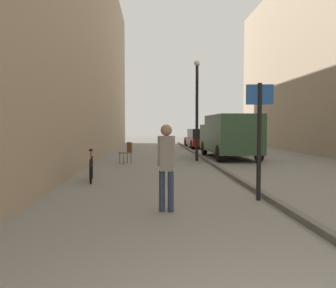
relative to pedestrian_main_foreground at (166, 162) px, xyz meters
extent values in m
plane|color=gray|center=(0.75, 7.31, -0.97)|extent=(80.00, 80.00, 0.00)
cube|color=gray|center=(-4.70, 7.31, 4.90)|extent=(3.69, 40.00, 11.75)
cube|color=#615F5B|center=(2.33, 7.31, -0.91)|extent=(0.16, 40.00, 0.12)
cylinder|color=#2D3851|center=(0.08, -0.01, -0.58)|extent=(0.12, 0.12, 0.79)
cylinder|color=#2D3851|center=(-0.08, 0.01, -0.58)|extent=(0.12, 0.12, 0.79)
cube|color=gray|center=(0.00, 0.00, 0.16)|extent=(0.25, 0.22, 0.68)
cylinder|color=gray|center=(0.12, -0.02, 0.21)|extent=(0.09, 0.09, 0.57)
cylinder|color=gray|center=(-0.12, 0.02, 0.21)|extent=(0.09, 0.09, 0.57)
sphere|color=#9E755B|center=(0.00, 0.00, 0.60)|extent=(0.22, 0.22, 0.22)
cube|color=#335138|center=(3.75, 10.29, 0.30)|extent=(2.17, 4.00, 1.88)
cube|color=#335138|center=(3.69, 13.04, 0.07)|extent=(2.11, 1.59, 1.41)
cube|color=black|center=(3.67, 13.58, 0.38)|extent=(1.74, 0.08, 0.62)
cylinder|color=black|center=(2.75, 12.86, -0.57)|extent=(0.24, 0.81, 0.80)
cylinder|color=black|center=(4.62, 12.91, -0.57)|extent=(0.24, 0.81, 0.80)
cylinder|color=black|center=(2.85, 8.99, -0.57)|extent=(0.24, 0.81, 0.80)
cylinder|color=black|center=(4.72, 9.04, -0.57)|extent=(0.24, 0.81, 0.80)
cube|color=maroon|center=(3.41, 19.31, -0.48)|extent=(2.02, 4.29, 0.55)
cube|color=black|center=(3.41, 19.31, 0.14)|extent=(1.64, 2.60, 0.68)
cylinder|color=black|center=(2.52, 20.69, -0.65)|extent=(0.23, 0.65, 0.64)
cylinder|color=black|center=(4.15, 20.77, -0.65)|extent=(0.23, 0.65, 0.64)
cylinder|color=black|center=(2.66, 17.84, -0.65)|extent=(0.23, 0.65, 0.64)
cylinder|color=black|center=(4.30, 17.92, -0.65)|extent=(0.23, 0.65, 0.64)
cylinder|color=black|center=(2.10, 0.90, 0.33)|extent=(0.10, 0.10, 2.60)
cube|color=#2659B2|center=(2.10, 0.90, 1.38)|extent=(0.60, 0.08, 0.44)
cylinder|color=black|center=(1.88, 9.62, 1.28)|extent=(0.14, 0.14, 4.50)
sphere|color=beige|center=(1.88, 9.62, 3.65)|extent=(0.28, 0.28, 0.28)
torus|color=black|center=(-2.18, 4.34, -0.61)|extent=(0.16, 0.72, 0.72)
torus|color=black|center=(-2.03, 3.30, -0.61)|extent=(0.16, 0.72, 0.72)
cylinder|color=maroon|center=(-2.10, 3.82, -0.46)|extent=(0.18, 0.94, 0.05)
cylinder|color=maroon|center=(-2.07, 3.63, -0.24)|extent=(0.04, 0.04, 0.40)
cube|color=black|center=(-2.07, 3.63, -0.02)|extent=(0.13, 0.25, 0.06)
cylinder|color=brown|center=(-1.51, 8.42, -0.75)|extent=(0.04, 0.04, 0.45)
cylinder|color=brown|center=(-1.70, 8.74, -0.75)|extent=(0.04, 0.04, 0.45)
cylinder|color=brown|center=(-1.18, 8.61, -0.75)|extent=(0.04, 0.04, 0.45)
cylinder|color=brown|center=(-1.37, 8.93, -0.75)|extent=(0.04, 0.04, 0.45)
cube|color=brown|center=(-1.44, 8.68, -0.50)|extent=(0.60, 0.60, 0.04)
cube|color=brown|center=(-1.27, 8.78, -0.26)|extent=(0.26, 0.40, 0.45)
camera|label=1|loc=(-0.29, -6.52, 0.68)|focal=36.46mm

